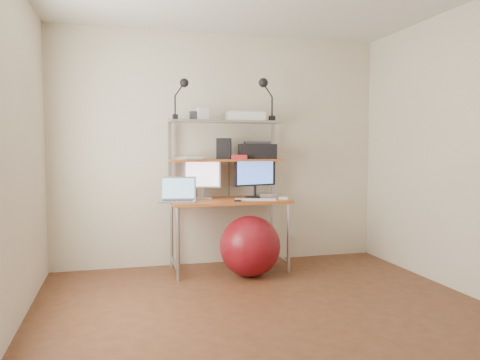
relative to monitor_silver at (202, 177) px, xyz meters
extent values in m
plane|color=brown|center=(0.25, -1.57, -0.97)|extent=(3.60, 3.60, 0.00)
plane|color=beige|center=(0.25, 0.23, 0.28)|extent=(3.60, 0.00, 3.60)
plane|color=beige|center=(0.25, -3.37, 0.28)|extent=(3.60, 0.00, 3.60)
plane|color=beige|center=(-1.55, -1.57, 0.28)|extent=(0.00, 3.60, 3.60)
cube|color=#B25B22|center=(0.25, -0.13, -0.24)|extent=(1.20, 0.60, 0.03)
cylinder|color=#A9A9AE|center=(-0.31, -0.39, -0.61)|extent=(0.04, 0.04, 0.71)
cylinder|color=#A9A9AE|center=(-0.31, 0.13, -0.61)|extent=(0.04, 0.04, 0.71)
cylinder|color=#A9A9AE|center=(0.81, -0.39, -0.61)|extent=(0.04, 0.04, 0.71)
cylinder|color=#A9A9AE|center=(0.81, 0.13, -0.61)|extent=(0.04, 0.04, 0.71)
cube|color=#A9A9AE|center=(-0.32, 0.13, 0.18)|extent=(0.03, 0.04, 0.84)
cube|color=#A9A9AE|center=(0.82, 0.13, 0.18)|extent=(0.03, 0.04, 0.84)
cube|color=#B25B22|center=(0.25, 0.00, 0.17)|extent=(1.18, 0.34, 0.02)
cube|color=#A9A9AE|center=(0.25, 0.00, 0.57)|extent=(1.18, 0.34, 0.02)
cube|color=silver|center=(1.10, 0.21, -0.67)|extent=(0.08, 0.01, 0.12)
cube|color=silver|center=(0.00, -0.02, -0.22)|extent=(0.18, 0.15, 0.01)
cylinder|color=silver|center=(0.00, 0.00, -0.16)|extent=(0.03, 0.03, 0.10)
cube|color=silver|center=(0.00, 0.00, 0.03)|extent=(0.38, 0.06, 0.29)
plane|color=white|center=(0.00, -0.02, 0.03)|extent=(0.34, 0.03, 0.34)
cube|color=black|center=(0.56, -0.05, -0.22)|extent=(0.21, 0.18, 0.01)
cylinder|color=black|center=(0.56, -0.03, -0.16)|extent=(0.03, 0.03, 0.11)
cube|color=black|center=(0.56, -0.03, 0.05)|extent=(0.49, 0.16, 0.30)
plane|color=#4074DB|center=(0.56, -0.05, 0.05)|extent=(0.43, 0.12, 0.45)
cube|color=silver|center=(-0.29, -0.26, -0.22)|extent=(0.39, 0.31, 0.02)
cube|color=#2B2B2D|center=(-0.29, -0.26, -0.21)|extent=(0.32, 0.20, 0.00)
cube|color=silver|center=(-0.27, -0.14, -0.10)|extent=(0.36, 0.14, 0.23)
plane|color=#6F98BA|center=(-0.27, -0.14, -0.10)|extent=(0.33, 0.14, 0.31)
cube|color=silver|center=(0.50, -0.27, -0.22)|extent=(0.43, 0.23, 0.01)
cube|color=silver|center=(0.79, -0.28, -0.21)|extent=(0.10, 0.08, 0.03)
cube|color=silver|center=(0.70, -0.01, -0.21)|extent=(0.23, 0.23, 0.04)
cube|color=black|center=(0.30, -0.31, -0.22)|extent=(0.10, 0.14, 0.01)
cube|color=black|center=(0.60, 0.01, 0.26)|extent=(0.43, 0.33, 0.16)
cube|color=#2B2B2D|center=(0.60, 0.01, 0.36)|extent=(0.29, 0.24, 0.03)
cube|color=black|center=(0.23, -0.01, 0.29)|extent=(0.19, 0.19, 0.22)
cube|color=#B01C20|center=(0.37, -0.11, 0.21)|extent=(0.19, 0.15, 0.05)
cube|color=silver|center=(0.46, 0.01, 0.63)|extent=(0.41, 0.28, 0.09)
cube|color=silver|center=(0.46, 0.01, 0.68)|extent=(0.35, 0.22, 0.01)
cube|color=silver|center=(0.00, -0.03, 0.65)|extent=(0.12, 0.11, 0.13)
cube|color=#2B2B2D|center=(-0.08, 0.01, 0.63)|extent=(0.09, 0.09, 0.09)
cube|color=black|center=(-0.29, -0.11, 0.61)|extent=(0.05, 0.06, 0.05)
cylinder|color=black|center=(-0.29, -0.11, 0.72)|extent=(0.02, 0.02, 0.18)
sphere|color=black|center=(-0.20, -0.12, 0.95)|extent=(0.09, 0.09, 0.09)
cube|color=black|center=(0.74, -0.06, 0.61)|extent=(0.06, 0.07, 0.06)
cylinder|color=black|center=(0.74, -0.06, 0.74)|extent=(0.02, 0.02, 0.20)
sphere|color=black|center=(0.64, -0.07, 0.98)|extent=(0.10, 0.10, 0.10)
sphere|color=maroon|center=(0.40, -0.42, -0.67)|extent=(0.60, 0.60, 0.60)
cube|color=white|center=(-0.14, 0.02, 0.19)|extent=(0.30, 0.34, 0.00)
cube|color=white|center=(-0.11, -0.05, 0.19)|extent=(0.27, 0.32, 0.00)
cube|color=white|center=(-0.14, 0.04, 0.20)|extent=(0.25, 0.31, 0.00)
cube|color=white|center=(-0.09, -0.02, 0.20)|extent=(0.24, 0.30, 0.00)
cube|color=white|center=(-0.12, 0.00, 0.21)|extent=(0.26, 0.32, 0.00)
camera|label=1|loc=(-0.86, -4.79, 0.31)|focal=35.00mm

